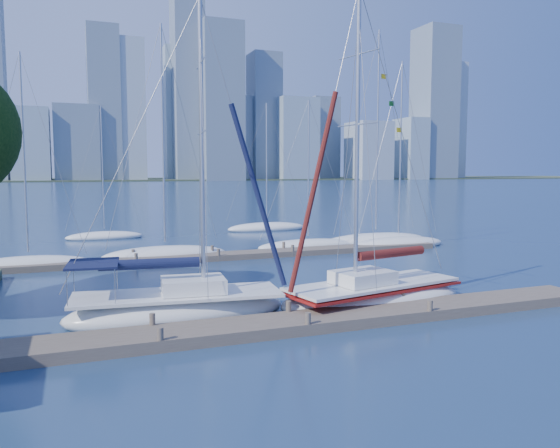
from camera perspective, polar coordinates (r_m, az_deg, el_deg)
name	(u,v)px	position (r m, az deg, el deg)	size (l,w,h in m)	color
ground	(298,328)	(19.93, 1.87, -10.84)	(700.00, 700.00, 0.00)	#182F4C
near_dock	(298,323)	(19.87, 1.87, -10.29)	(26.00, 2.00, 0.40)	brown
far_dock	(230,256)	(35.33, -5.20, -3.30)	(30.00, 1.80, 0.36)	brown
far_shore	(85,180)	(337.75, -19.67, 4.33)	(800.00, 100.00, 1.50)	#38472D
sailboat_navy	(178,294)	(21.28, -10.62, -7.18)	(8.66, 3.61, 12.61)	white
sailboat_maroon	(373,281)	(23.24, 9.67, -5.88)	(8.68, 4.33, 13.36)	white
bg_boat_0	(29,264)	(34.85, -24.76, -3.80)	(7.13, 4.70, 12.60)	white
bg_boat_1	(165,254)	(35.84, -11.89, -3.09)	(8.33, 5.14, 15.08)	white
bg_boat_3	(308,245)	(39.74, 2.95, -2.23)	(7.87, 2.73, 10.94)	white
bg_boat_4	(376,240)	(42.78, 9.97, -1.63)	(9.18, 4.84, 16.49)	white
bg_boat_5	(399,243)	(41.36, 12.28, -1.98)	(7.82, 3.35, 13.82)	white
bg_boat_6	(105,236)	(47.44, -17.84, -1.22)	(6.41, 2.84, 11.15)	white
bg_boat_7	(267,228)	(51.58, -1.39, -0.38)	(7.96, 4.72, 12.21)	white
skyline	(134,116)	(311.21, -14.99, 10.82)	(502.68, 51.31, 107.84)	#869EAD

